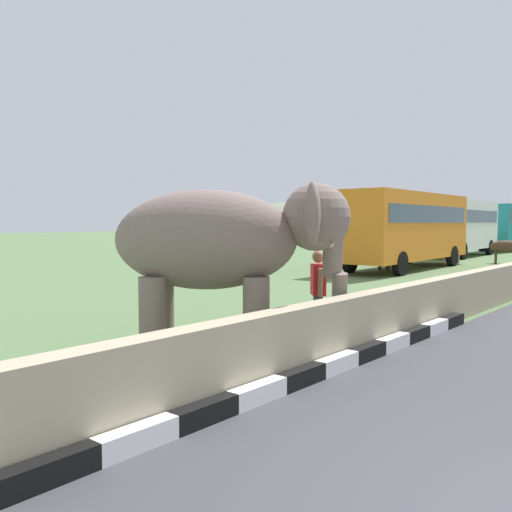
{
  "coord_description": "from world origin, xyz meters",
  "views": [
    {
      "loc": [
        -3.95,
        -0.41,
        2.18
      ],
      "look_at": [
        3.22,
        5.63,
        1.6
      ],
      "focal_mm": 38.38,
      "sensor_mm": 36.0,
      "label": 1
    }
  ],
  "objects_px": {
    "elephant": "(228,242)",
    "bus_orange": "(405,224)",
    "bus_white": "(459,224)",
    "cow_far": "(506,247)",
    "bus_teal": "(511,224)",
    "cow_near": "(384,251)",
    "cow_mid": "(450,247)",
    "person_handler": "(318,289)"
  },
  "relations": [
    {
      "from": "elephant",
      "to": "cow_near",
      "type": "relative_size",
      "value": 2.11
    },
    {
      "from": "cow_mid",
      "to": "bus_white",
      "type": "bearing_deg",
      "value": 16.1
    },
    {
      "from": "bus_white",
      "to": "bus_orange",
      "type": "bearing_deg",
      "value": -172.24
    },
    {
      "from": "elephant",
      "to": "person_handler",
      "type": "height_order",
      "value": "elephant"
    },
    {
      "from": "person_handler",
      "to": "bus_white",
      "type": "relative_size",
      "value": 0.18
    },
    {
      "from": "cow_near",
      "to": "cow_far",
      "type": "distance_m",
      "value": 8.39
    },
    {
      "from": "bus_white",
      "to": "bus_teal",
      "type": "distance_m",
      "value": 10.27
    },
    {
      "from": "elephant",
      "to": "person_handler",
      "type": "distance_m",
      "value": 2.07
    },
    {
      "from": "cow_near",
      "to": "bus_teal",
      "type": "bearing_deg",
      "value": 1.74
    },
    {
      "from": "elephant",
      "to": "bus_teal",
      "type": "relative_size",
      "value": 0.44
    },
    {
      "from": "bus_orange",
      "to": "cow_far",
      "type": "distance_m",
      "value": 7.21
    },
    {
      "from": "cow_near",
      "to": "cow_mid",
      "type": "xyz_separation_m",
      "value": [
        6.53,
        -0.59,
        0.0
      ]
    },
    {
      "from": "elephant",
      "to": "cow_mid",
      "type": "bearing_deg",
      "value": 11.47
    },
    {
      "from": "bus_orange",
      "to": "bus_white",
      "type": "height_order",
      "value": "same"
    },
    {
      "from": "bus_orange",
      "to": "elephant",
      "type": "bearing_deg",
      "value": -164.61
    },
    {
      "from": "elephant",
      "to": "cow_near",
      "type": "bearing_deg",
      "value": 17.94
    },
    {
      "from": "bus_white",
      "to": "bus_teal",
      "type": "xyz_separation_m",
      "value": [
        10.26,
        -0.39,
        -0.0
      ]
    },
    {
      "from": "bus_teal",
      "to": "cow_near",
      "type": "bearing_deg",
      "value": -178.26
    },
    {
      "from": "elephant",
      "to": "cow_mid",
      "type": "xyz_separation_m",
      "value": [
        22.38,
        4.54,
        -0.97
      ]
    },
    {
      "from": "person_handler",
      "to": "bus_orange",
      "type": "xyz_separation_m",
      "value": [
        15.34,
        5.39,
        1.16
      ]
    },
    {
      "from": "elephant",
      "to": "cow_mid",
      "type": "height_order",
      "value": "elephant"
    },
    {
      "from": "bus_white",
      "to": "cow_near",
      "type": "distance_m",
      "value": 12.39
    },
    {
      "from": "person_handler",
      "to": "cow_far",
      "type": "xyz_separation_m",
      "value": [
        21.94,
        2.76,
        -0.06
      ]
    },
    {
      "from": "elephant",
      "to": "person_handler",
      "type": "xyz_separation_m",
      "value": [
        1.72,
        -0.7,
        -0.92
      ]
    },
    {
      "from": "person_handler",
      "to": "bus_white",
      "type": "distance_m",
      "value": 27.33
    },
    {
      "from": "bus_white",
      "to": "cow_near",
      "type": "bearing_deg",
      "value": -175.01
    },
    {
      "from": "elephant",
      "to": "bus_orange",
      "type": "relative_size",
      "value": 0.39
    },
    {
      "from": "bus_orange",
      "to": "cow_far",
      "type": "xyz_separation_m",
      "value": [
        6.6,
        -2.63,
        -1.21
      ]
    },
    {
      "from": "cow_mid",
      "to": "elephant",
      "type": "bearing_deg",
      "value": -168.53
    },
    {
      "from": "bus_white",
      "to": "cow_far",
      "type": "distance_m",
      "value": 6.22
    },
    {
      "from": "elephant",
      "to": "cow_near",
      "type": "distance_m",
      "value": 16.69
    },
    {
      "from": "bus_orange",
      "to": "cow_near",
      "type": "bearing_deg",
      "value": 160.19
    },
    {
      "from": "elephant",
      "to": "bus_white",
      "type": "bearing_deg",
      "value": 12.43
    },
    {
      "from": "elephant",
      "to": "cow_mid",
      "type": "distance_m",
      "value": 22.86
    },
    {
      "from": "bus_teal",
      "to": "cow_near",
      "type": "distance_m",
      "value": 22.59
    },
    {
      "from": "person_handler",
      "to": "cow_mid",
      "type": "relative_size",
      "value": 0.95
    },
    {
      "from": "cow_far",
      "to": "bus_orange",
      "type": "bearing_deg",
      "value": 158.25
    },
    {
      "from": "elephant",
      "to": "bus_white",
      "type": "relative_size",
      "value": 0.43
    },
    {
      "from": "elephant",
      "to": "bus_teal",
      "type": "xyz_separation_m",
      "value": [
        38.4,
        5.82,
        0.24
      ]
    },
    {
      "from": "cow_far",
      "to": "cow_mid",
      "type": "bearing_deg",
      "value": 117.28
    },
    {
      "from": "bus_teal",
      "to": "cow_mid",
      "type": "relative_size",
      "value": 5.12
    },
    {
      "from": "bus_orange",
      "to": "bus_teal",
      "type": "height_order",
      "value": "same"
    }
  ]
}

